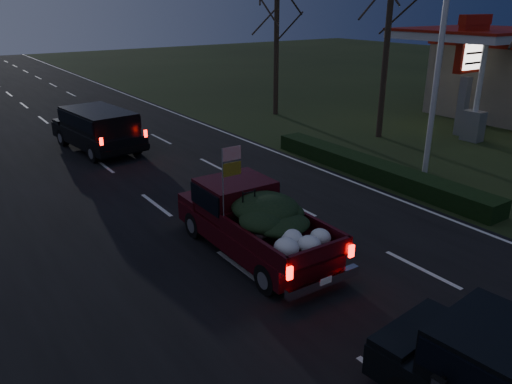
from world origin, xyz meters
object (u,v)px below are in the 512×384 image
light_pole (444,21)px  pickup_truck (254,218)px  gas_price_pylon (470,56)px  lead_suv (98,126)px

light_pole → pickup_truck: (-8.73, -1.40, -4.50)m
gas_price_pylon → lead_suv: (-15.37, 7.25, -2.66)m
light_pole → pickup_truck: 9.92m
pickup_truck → light_pole: bearing=9.9°
light_pole → gas_price_pylon: size_ratio=1.64×
pickup_truck → lead_suv: bearing=91.4°
lead_suv → light_pole: bearing=-55.2°
gas_price_pylon → light_pole: bearing=-155.3°
light_pole → gas_price_pylon: 7.36m
light_pole → lead_suv: (-8.87, 10.25, -4.37)m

